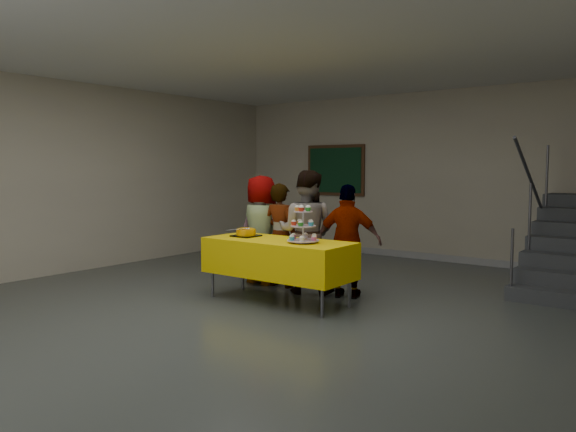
% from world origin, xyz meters
% --- Properties ---
extents(room_shell, '(10.00, 10.04, 3.02)m').
position_xyz_m(room_shell, '(0.00, 0.02, 2.13)').
color(room_shell, '#4C514C').
rests_on(room_shell, ground).
extents(bake_table, '(1.88, 0.78, 0.77)m').
position_xyz_m(bake_table, '(-0.16, 0.87, 0.56)').
color(bake_table, '#595960').
rests_on(bake_table, ground).
extents(cupcake_stand, '(0.38, 0.38, 0.44)m').
position_xyz_m(cupcake_stand, '(0.24, 0.83, 0.95)').
color(cupcake_stand, silver).
rests_on(cupcake_stand, bake_table).
extents(bear_cake, '(0.32, 0.36, 0.12)m').
position_xyz_m(bear_cake, '(-0.70, 0.89, 0.83)').
color(bear_cake, black).
rests_on(bear_cake, bake_table).
extents(schoolchild_a, '(0.78, 0.53, 1.54)m').
position_xyz_m(schoolchild_a, '(-1.06, 1.62, 0.77)').
color(schoolchild_a, slate).
rests_on(schoolchild_a, ground).
extents(schoolchild_b, '(0.54, 0.37, 1.44)m').
position_xyz_m(schoolchild_b, '(-0.69, 1.60, 0.72)').
color(schoolchild_b, slate).
rests_on(schoolchild_b, ground).
extents(schoolchild_c, '(0.93, 0.81, 1.62)m').
position_xyz_m(schoolchild_c, '(-0.18, 1.50, 0.81)').
color(schoolchild_c, slate).
rests_on(schoolchild_c, ground).
extents(schoolchild_d, '(0.91, 0.61, 1.44)m').
position_xyz_m(schoolchild_d, '(0.40, 1.59, 0.72)').
color(schoolchild_d, '#5C5D65').
rests_on(schoolchild_d, ground).
extents(noticeboard, '(1.30, 0.05, 1.00)m').
position_xyz_m(noticeboard, '(-1.92, 4.96, 1.60)').
color(noticeboard, '#472B16').
rests_on(noticeboard, ground).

